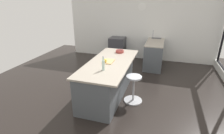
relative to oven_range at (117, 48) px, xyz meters
The scene contains 10 objects.
ground_plane 2.93m from the oven_range, 16.01° to the left, with size 8.15×8.15×0.00m, color black.
interior_partition_left 1.26m from the oven_range, 113.64° to the left, with size 0.15×5.75×2.70m.
sink_cabinet 1.49m from the oven_range, 90.17° to the left, with size 2.28×0.60×1.18m.
oven_range is the anchor object (origin of this frame).
kitchen_island 2.86m from the oven_range, 10.91° to the left, with size 2.34×1.01×0.89m.
stool_by_window 3.22m from the oven_range, 22.32° to the left, with size 0.44×0.44×0.66m.
cutting_board 2.91m from the oven_range, 11.13° to the left, with size 0.36×0.24×0.02m, color tan.
apple_yellow 3.01m from the oven_range, ahead, with size 0.08×0.08×0.08m, color gold.
water_bottle 3.46m from the oven_range, 10.36° to the left, with size 0.06×0.06×0.31m.
fruit_bowl 2.16m from the oven_range, 17.13° to the left, with size 0.23×0.23×0.07m.
Camera 1 is at (3.83, 1.02, 2.35)m, focal length 28.09 mm.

